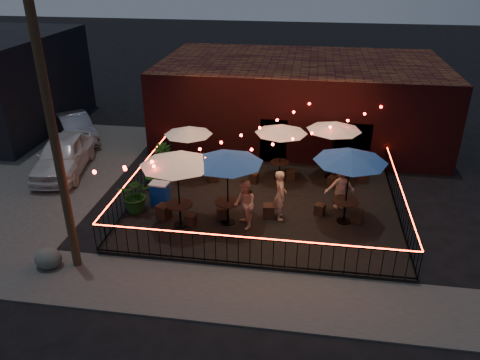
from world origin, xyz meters
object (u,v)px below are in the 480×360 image
Objects in this scene: cafe_table_0 at (177,160)px; cafe_table_2 at (227,159)px; cooler at (160,194)px; cafe_table_5 at (334,127)px; boulder at (48,258)px; cafe_table_4 at (351,157)px; utility_pole at (56,148)px; cafe_table_3 at (281,130)px; cafe_table_1 at (188,131)px.

cafe_table_2 is (1.64, 0.43, -0.02)m from cafe_table_0.
cafe_table_5 is at bearing 34.36° from cooler.
cafe_table_4 is at bearing 23.27° from boulder.
utility_pole is 2.55× the size of cafe_table_2.
cafe_table_4 is 10.29m from boulder.
cafe_table_3 is 2.74× the size of boulder.
cafe_table_5 is (5.31, 4.81, -0.23)m from cafe_table_0.
cafe_table_2 is (2.29, -3.59, 0.46)m from cafe_table_1.
cafe_table_1 is 1.01× the size of cafe_table_3.
cafe_table_2 is 4.26m from cafe_table_3.
utility_pole reaches higher than cafe_table_0.
cafe_table_0 reaches higher than cafe_table_2.
utility_pole reaches higher than boulder.
cafe_table_0 is at bearing 44.25° from utility_pole.
utility_pole reaches higher than cafe_table_5.
cafe_table_5 is at bearing 42.88° from utility_pole.
cafe_table_2 is (4.29, 3.02, -1.35)m from utility_pole.
cafe_table_2 reaches higher than cafe_table_3.
cooler is (-2.79, 0.91, -2.03)m from cafe_table_2.
cafe_table_0 is 1.69m from cafe_table_2.
utility_pole reaches higher than cafe_table_4.
cafe_table_4 is at bearing 9.58° from cafe_table_2.
cafe_table_0 is 7.17m from cafe_table_5.
cafe_table_1 is 7.04m from cafe_table_4.
cooler is at bearing -144.85° from cafe_table_3.
cafe_table_0 is at bearing 39.28° from boulder.
utility_pole is at bearing 16.85° from boulder.
cafe_table_4 is (4.10, 0.69, 0.03)m from cafe_table_2.
cafe_table_4 is at bearing -24.38° from cafe_table_1.
cafe_table_5 reaches higher than boulder.
cooler reaches higher than boulder.
utility_pole is 9.27m from cafe_table_4.
boulder is at bearing -147.37° from cafe_table_2.
cafe_table_2 is at bearing -57.46° from cafe_table_1.
utility_pole is 9.24m from cafe_table_3.
cafe_table_1 is 2.76× the size of boulder.
cafe_table_2 is at bearing 32.63° from boulder.
cafe_table_2 is 1.31× the size of cafe_table_3.
cafe_table_3 is 4.17m from cafe_table_4.
utility_pole is 5.42m from cafe_table_2.
cafe_table_1 is at bearing 122.54° from cafe_table_2.
utility_pole reaches higher than cafe_table_1.
cafe_table_4 is at bearing -83.39° from cafe_table_5.
cafe_table_0 is 1.18× the size of cafe_table_1.
boulder is at bearing -132.57° from cafe_table_3.
cafe_table_5 is 2.93× the size of boulder.
cafe_table_3 is at bearing 47.43° from boulder.
cafe_table_0 is 1.03× the size of cafe_table_4.
cafe_table_4 is 7.20m from cooler.
boulder is (-2.31, -4.18, -0.28)m from cooler.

